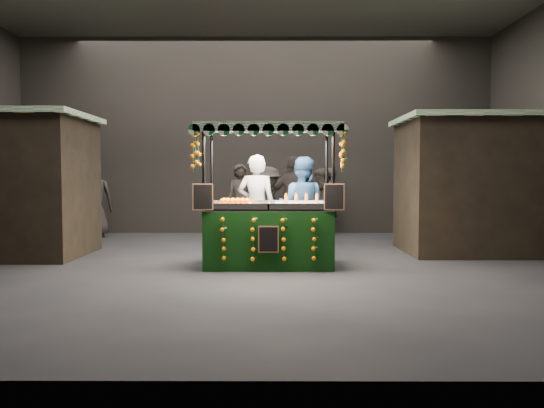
{
  "coord_description": "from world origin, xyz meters",
  "views": [
    {
      "loc": [
        0.49,
        -8.75,
        1.47
      ],
      "look_at": [
        0.45,
        0.27,
        0.99
      ],
      "focal_mm": 35.32,
      "sensor_mm": 36.0,
      "label": 1
    }
  ],
  "objects": [
    {
      "name": "neighbour_stall_right",
      "position": [
        4.4,
        1.5,
        1.31
      ],
      "size": [
        3.0,
        2.2,
        2.6
      ],
      "color": "black",
      "rests_on": "ground"
    },
    {
      "name": "market_hall",
      "position": [
        0.0,
        0.0,
        3.38
      ],
      "size": [
        12.1,
        10.1,
        5.05
      ],
      "color": "black",
      "rests_on": "ground"
    },
    {
      "name": "shopper_1",
      "position": [
        1.53,
        2.53,
        0.82
      ],
      "size": [
        1.0,
        0.94,
        1.64
      ],
      "rotation": [
        0.0,
        0.0,
        -0.53
      ],
      "color": "#2B2823",
      "rests_on": "ground"
    },
    {
      "name": "shopper_3",
      "position": [
        0.36,
        3.17,
        0.84
      ],
      "size": [
        1.17,
        1.23,
        1.68
      ],
      "rotation": [
        0.0,
        0.0,
        0.87
      ],
      "color": "#2D2924",
      "rests_on": "ground"
    },
    {
      "name": "shopper_2",
      "position": [
        0.91,
        2.81,
        0.95
      ],
      "size": [
        1.16,
        0.59,
        1.9
      ],
      "rotation": [
        0.0,
        0.0,
        3.03
      ],
      "color": "#2D2825",
      "rests_on": "ground"
    },
    {
      "name": "neighbour_stall_left",
      "position": [
        -4.4,
        1.0,
        1.31
      ],
      "size": [
        3.0,
        2.2,
        2.6
      ],
      "color": "black",
      "rests_on": "ground"
    },
    {
      "name": "shopper_0",
      "position": [
        -0.26,
        3.13,
        0.87
      ],
      "size": [
        0.65,
        0.44,
        1.74
      ],
      "rotation": [
        0.0,
        0.0,
        -0.04
      ],
      "color": "black",
      "rests_on": "ground"
    },
    {
      "name": "vendor_blue",
      "position": [
        0.99,
        0.91,
        0.91
      ],
      "size": [
        1.02,
        0.88,
        1.81
      ],
      "rotation": [
        0.0,
        0.0,
        2.9
      ],
      "color": "navy",
      "rests_on": "ground"
    },
    {
      "name": "vendor_grey",
      "position": [
        0.17,
        0.76,
        0.92
      ],
      "size": [
        0.71,
        0.51,
        1.85
      ],
      "rotation": [
        0.0,
        0.0,
        3.04
      ],
      "color": "gray",
      "rests_on": "ground"
    },
    {
      "name": "shopper_5",
      "position": [
        4.5,
        2.75,
        0.81
      ],
      "size": [
        1.08,
        1.55,
        1.61
      ],
      "rotation": [
        0.0,
        0.0,
        2.02
      ],
      "color": "black",
      "rests_on": "ground"
    },
    {
      "name": "ground",
      "position": [
        0.0,
        0.0,
        0.0
      ],
      "size": [
        12.0,
        12.0,
        0.0
      ],
      "primitive_type": "plane",
      "color": "black",
      "rests_on": "ground"
    },
    {
      "name": "shopper_4",
      "position": [
        -3.83,
        3.93,
        0.95
      ],
      "size": [
        1.1,
        0.95,
        1.9
      ],
      "rotation": [
        0.0,
        0.0,
        3.6
      ],
      "color": "black",
      "rests_on": "ground"
    },
    {
      "name": "juice_stall",
      "position": [
        0.41,
        -0.13,
        0.71
      ],
      "size": [
        2.36,
        1.39,
        2.28
      ],
      "color": "black",
      "rests_on": "ground"
    },
    {
      "name": "shopper_6",
      "position": [
        1.85,
        4.6,
        0.83
      ],
      "size": [
        0.54,
        0.69,
        1.67
      ],
      "rotation": [
        0.0,
        0.0,
        -1.83
      ],
      "color": "#2A2522",
      "rests_on": "ground"
    }
  ]
}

